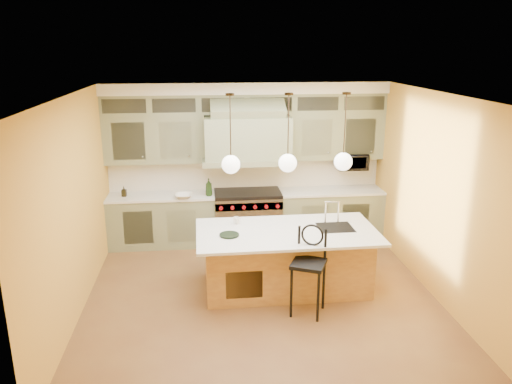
{
  "coord_description": "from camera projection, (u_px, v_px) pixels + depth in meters",
  "views": [
    {
      "loc": [
        -0.77,
        -6.49,
        3.52
      ],
      "look_at": [
        -0.0,
        0.7,
        1.38
      ],
      "focal_mm": 35.0,
      "sensor_mm": 36.0,
      "label": 1
    }
  ],
  "objects": [
    {
      "name": "floor",
      "position": [
        261.0,
        296.0,
        7.27
      ],
      "size": [
        5.0,
        5.0,
        0.0
      ],
      "primitive_type": "plane",
      "color": "brown",
      "rests_on": "ground"
    },
    {
      "name": "wall_front",
      "position": [
        294.0,
        285.0,
        4.47
      ],
      "size": [
        5.0,
        0.0,
        5.0
      ],
      "primitive_type": "plane",
      "rotation": [
        -1.57,
        0.0,
        0.0
      ],
      "color": "gold",
      "rests_on": "ground"
    },
    {
      "name": "counter_stool",
      "position": [
        309.0,
        265.0,
        6.66
      ],
      "size": [
        0.57,
        0.57,
        1.22
      ],
      "rotation": [
        0.0,
        0.0,
        -0.43
      ],
      "color": "black",
      "rests_on": "floor"
    },
    {
      "name": "range",
      "position": [
        248.0,
        216.0,
        9.17
      ],
      "size": [
        1.2,
        0.74,
        0.96
      ],
      "color": "silver",
      "rests_on": "floor"
    },
    {
      "name": "wall_back",
      "position": [
        246.0,
        161.0,
        9.24
      ],
      "size": [
        5.0,
        0.0,
        5.0
      ],
      "primitive_type": "plane",
      "rotation": [
        1.57,
        0.0,
        0.0
      ],
      "color": "gold",
      "rests_on": "ground"
    },
    {
      "name": "pendant_center",
      "position": [
        288.0,
        161.0,
        7.0
      ],
      "size": [
        0.26,
        0.26,
        1.11
      ],
      "color": "#2D2319",
      "rests_on": "ceiling"
    },
    {
      "name": "ceiling",
      "position": [
        262.0,
        95.0,
        6.45
      ],
      "size": [
        5.0,
        5.0,
        0.0
      ],
      "primitive_type": "plane",
      "rotation": [
        3.14,
        0.0,
        0.0
      ],
      "color": "white",
      "rests_on": "wall_back"
    },
    {
      "name": "kitchen_island",
      "position": [
        286.0,
        258.0,
        7.42
      ],
      "size": [
        2.64,
        1.41,
        1.35
      ],
      "rotation": [
        0.0,
        0.0,
        0.01
      ],
      "color": "#9C6537",
      "rests_on": "floor"
    },
    {
      "name": "microwave",
      "position": [
        352.0,
        161.0,
        9.2
      ],
      "size": [
        0.54,
        0.37,
        0.3
      ],
      "primitive_type": "imported",
      "color": "black",
      "rests_on": "back_cabinetry"
    },
    {
      "name": "pendant_left",
      "position": [
        231.0,
        162.0,
        6.92
      ],
      "size": [
        0.26,
        0.26,
        1.11
      ],
      "color": "#2D2319",
      "rests_on": "ceiling"
    },
    {
      "name": "back_cabinetry",
      "position": [
        247.0,
        165.0,
        8.99
      ],
      "size": [
        5.0,
        0.77,
        2.9
      ],
      "color": "gray",
      "rests_on": "floor"
    },
    {
      "name": "wall_left",
      "position": [
        74.0,
        207.0,
        6.6
      ],
      "size": [
        0.0,
        5.0,
        5.0
      ],
      "primitive_type": "plane",
      "rotation": [
        1.57,
        0.0,
        1.57
      ],
      "color": "gold",
      "rests_on": "ground"
    },
    {
      "name": "oil_bottle_a",
      "position": [
        209.0,
        187.0,
        8.82
      ],
      "size": [
        0.13,
        0.13,
        0.32
      ],
      "primitive_type": "imported",
      "rotation": [
        0.0,
        0.0,
        0.1
      ],
      "color": "black",
      "rests_on": "back_cabinetry"
    },
    {
      "name": "fruit_bowl",
      "position": [
        184.0,
        196.0,
        8.71
      ],
      "size": [
        0.32,
        0.32,
        0.08
      ],
      "primitive_type": "imported",
      "rotation": [
        0.0,
        0.0,
        -0.02
      ],
      "color": "white",
      "rests_on": "back_cabinetry"
    },
    {
      "name": "oil_bottle_b",
      "position": [
        124.0,
        191.0,
        8.81
      ],
      "size": [
        0.09,
        0.09,
        0.18
      ],
      "primitive_type": "imported",
      "rotation": [
        0.0,
        0.0,
        -0.11
      ],
      "color": "black",
      "rests_on": "back_cabinetry"
    },
    {
      "name": "wall_right",
      "position": [
        435.0,
        196.0,
        7.11
      ],
      "size": [
        0.0,
        5.0,
        5.0
      ],
      "primitive_type": "plane",
      "rotation": [
        1.57,
        0.0,
        -1.57
      ],
      "color": "gold",
      "rests_on": "ground"
    },
    {
      "name": "cup",
      "position": [
        237.0,
        221.0,
        7.52
      ],
      "size": [
        0.11,
        0.11,
        0.1
      ],
      "primitive_type": "imported",
      "rotation": [
        0.0,
        0.0,
        0.02
      ],
      "color": "white",
      "rests_on": "kitchen_island"
    },
    {
      "name": "pendant_right",
      "position": [
        343.0,
        160.0,
        7.08
      ],
      "size": [
        0.26,
        0.26,
        1.11
      ],
      "color": "#2D2319",
      "rests_on": "ceiling"
    }
  ]
}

